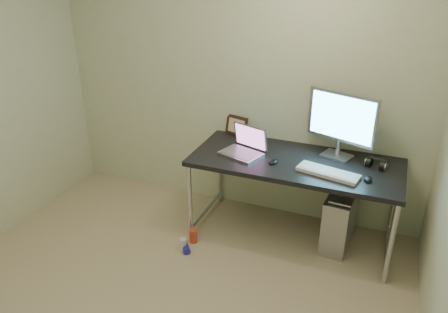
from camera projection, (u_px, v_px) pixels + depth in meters
wall_back at (236, 82)px, 3.94m from camera, size 3.50×0.02×2.50m
desk at (295, 168)px, 3.64m from camera, size 1.73×0.76×0.75m
tower_computer at (340, 220)px, 3.71m from camera, size 0.25×0.49×0.53m
cable_a at (341, 187)px, 3.92m from camera, size 0.01×0.16×0.69m
cable_b at (350, 192)px, 3.88m from camera, size 0.02×0.11×0.71m
can_red at (193, 236)px, 3.81m from camera, size 0.09×0.09×0.13m
can_white at (183, 245)px, 3.71m from camera, size 0.07×0.07×0.11m
can_blue at (186, 248)px, 3.71m from camera, size 0.12×0.13×0.06m
laptop at (245, 147)px, 3.72m from camera, size 0.40×0.37×0.23m
monitor at (341, 120)px, 3.54m from camera, size 0.57×0.25×0.56m
keyboard at (328, 173)px, 3.38m from camera, size 0.50×0.25×0.03m
mouse_right at (368, 178)px, 3.29m from camera, size 0.08×0.11×0.03m
mouse_left at (273, 161)px, 3.56m from camera, size 0.08×0.11×0.04m
headphones at (376, 164)px, 3.48m from camera, size 0.18×0.10×0.10m
picture_frame at (237, 126)px, 4.08m from camera, size 0.24×0.13×0.18m
webcam at (254, 133)px, 3.94m from camera, size 0.04×0.04×0.11m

